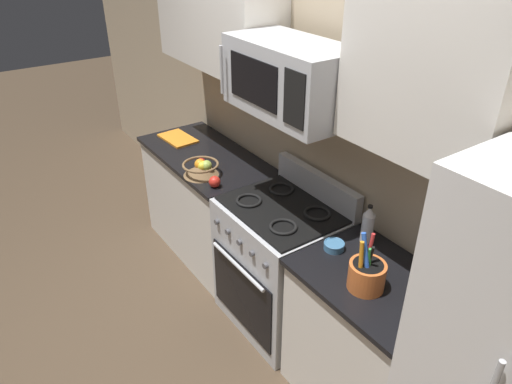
% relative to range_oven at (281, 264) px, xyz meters
% --- Properties ---
extents(ground_plane, '(16.00, 16.00, 0.00)m').
position_rel_range_oven_xyz_m(ground_plane, '(0.00, -0.63, -0.47)').
color(ground_plane, '#473828').
extents(wall_back, '(8.00, 0.10, 2.60)m').
position_rel_range_oven_xyz_m(wall_back, '(0.00, 0.38, 0.83)').
color(wall_back, tan).
rests_on(wall_back, ground).
extents(counter_left, '(1.23, 0.63, 0.91)m').
position_rel_range_oven_xyz_m(counter_left, '(-1.00, -0.00, -0.02)').
color(counter_left, silver).
rests_on(counter_left, ground).
extents(range_oven, '(0.76, 0.67, 1.09)m').
position_rel_range_oven_xyz_m(range_oven, '(0.00, 0.00, 0.00)').
color(range_oven, '#B2B5BA').
rests_on(range_oven, ground).
extents(counter_right, '(0.81, 0.63, 0.91)m').
position_rel_range_oven_xyz_m(counter_right, '(0.79, -0.00, -0.02)').
color(counter_right, silver).
rests_on(counter_right, ground).
extents(microwave, '(0.79, 0.44, 0.40)m').
position_rel_range_oven_xyz_m(microwave, '(-0.00, 0.03, 1.28)').
color(microwave, '#B2B5BA').
extents(upper_cabinets_left, '(1.22, 0.34, 0.72)m').
position_rel_range_oven_xyz_m(upper_cabinets_left, '(-1.01, 0.16, 1.46)').
color(upper_cabinets_left, silver).
extents(upper_cabinets_right, '(0.80, 0.34, 0.72)m').
position_rel_range_oven_xyz_m(upper_cabinets_right, '(0.80, 0.16, 1.46)').
color(upper_cabinets_right, silver).
extents(utensil_crock, '(0.18, 0.18, 0.32)m').
position_rel_range_oven_xyz_m(utensil_crock, '(0.81, -0.10, 0.52)').
color(utensil_crock, '#D1662D').
rests_on(utensil_crock, counter_right).
extents(fruit_basket, '(0.26, 0.26, 0.11)m').
position_rel_range_oven_xyz_m(fruit_basket, '(-0.71, -0.19, 0.49)').
color(fruit_basket, brown).
rests_on(fruit_basket, counter_left).
extents(apple_loose, '(0.08, 0.08, 0.08)m').
position_rel_range_oven_xyz_m(apple_loose, '(-0.50, -0.20, 0.48)').
color(apple_loose, red).
rests_on(apple_loose, counter_left).
extents(cutting_board, '(0.35, 0.23, 0.02)m').
position_rel_range_oven_xyz_m(cutting_board, '(-1.38, -0.05, 0.44)').
color(cutting_board, orange).
rests_on(cutting_board, counter_left).
extents(bottle_vinegar, '(0.07, 0.07, 0.24)m').
position_rel_range_oven_xyz_m(bottle_vinegar, '(0.53, 0.19, 0.54)').
color(bottle_vinegar, silver).
rests_on(bottle_vinegar, counter_right).
extents(prep_bowl, '(0.12, 0.12, 0.04)m').
position_rel_range_oven_xyz_m(prep_bowl, '(0.49, -0.01, 0.46)').
color(prep_bowl, teal).
rests_on(prep_bowl, counter_right).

